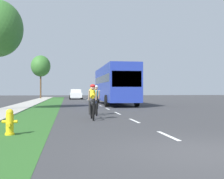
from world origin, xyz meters
TOP-DOWN VIEW (x-y plane):
  - ground_plane at (0.00, 20.00)m, footprint 120.00×120.00m
  - grass_verge at (-4.52, 20.00)m, footprint 2.25×70.00m
  - sidewalk_concrete at (-6.62, 20.00)m, footprint 1.96×70.00m
  - lane_markings_center at (0.00, 24.00)m, footprint 0.12×53.49m
  - fire_hydrant_yellow at (-4.52, 3.28)m, footprint 0.44×0.38m
  - cyclist_lead at (-1.75, 7.55)m, footprint 0.42×1.72m
  - cyclist_trailing at (-1.38, 9.93)m, footprint 0.42×1.72m
  - bus_blue at (1.53, 21.74)m, footprint 2.78×11.60m
  - sedan_white at (-1.55, 40.15)m, footprint 1.98×4.30m
  - street_tree_far at (-7.24, 45.14)m, footprint 3.22×3.22m

SIDE VIEW (x-z plane):
  - ground_plane at x=0.00m, z-range 0.00..0.00m
  - grass_verge at x=-4.52m, z-range 0.00..0.01m
  - lane_markings_center at x=0.00m, z-range 0.00..0.01m
  - sidewalk_concrete at x=-6.62m, z-range -0.05..0.06m
  - fire_hydrant_yellow at x=-4.52m, z-range -0.01..0.75m
  - sedan_white at x=-1.55m, z-range 0.01..1.53m
  - cyclist_lead at x=-1.75m, z-range 0.02..1.60m
  - cyclist_trailing at x=-1.38m, z-range 0.02..1.60m
  - bus_blue at x=1.53m, z-range 0.24..3.72m
  - street_tree_far at x=-7.24m, z-range 1.81..9.02m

